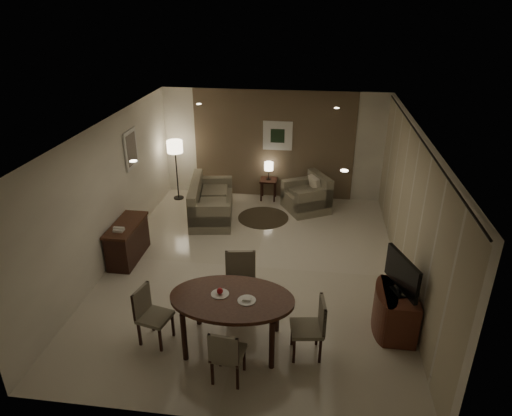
# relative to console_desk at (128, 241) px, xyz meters

# --- Properties ---
(room_shell) EXTENTS (5.50, 7.00, 2.70)m
(room_shell) POSITION_rel_console_desk_xyz_m (2.49, 0.40, 0.98)
(room_shell) COLOR beige
(room_shell) RESTS_ON ground
(taupe_accent) EXTENTS (3.96, 0.03, 2.70)m
(taupe_accent) POSITION_rel_console_desk_xyz_m (2.49, 3.48, 0.98)
(taupe_accent) COLOR brown
(taupe_accent) RESTS_ON wall_back
(curtain_wall) EXTENTS (0.08, 6.70, 2.58)m
(curtain_wall) POSITION_rel_console_desk_xyz_m (5.17, 0.00, 0.95)
(curtain_wall) COLOR beige
(curtain_wall) RESTS_ON wall_right
(curtain_rod) EXTENTS (0.03, 6.80, 0.03)m
(curtain_rod) POSITION_rel_console_desk_xyz_m (5.17, 0.00, 2.27)
(curtain_rod) COLOR black
(curtain_rod) RESTS_ON wall_right
(art_back_frame) EXTENTS (0.72, 0.03, 0.72)m
(art_back_frame) POSITION_rel_console_desk_xyz_m (2.59, 3.46, 1.23)
(art_back_frame) COLOR silver
(art_back_frame) RESTS_ON wall_back
(art_back_canvas) EXTENTS (0.34, 0.01, 0.34)m
(art_back_canvas) POSITION_rel_console_desk_xyz_m (2.59, 3.44, 1.23)
(art_back_canvas) COLOR black
(art_back_canvas) RESTS_ON wall_back
(art_left_frame) EXTENTS (0.03, 0.60, 0.80)m
(art_left_frame) POSITION_rel_console_desk_xyz_m (-0.23, 1.20, 1.48)
(art_left_frame) COLOR silver
(art_left_frame) RESTS_ON wall_left
(art_left_canvas) EXTENTS (0.01, 0.46, 0.64)m
(art_left_canvas) POSITION_rel_console_desk_xyz_m (-0.21, 1.20, 1.48)
(art_left_canvas) COLOR gray
(art_left_canvas) RESTS_ON wall_left
(downlight_nl) EXTENTS (0.10, 0.10, 0.01)m
(downlight_nl) POSITION_rel_console_desk_xyz_m (1.09, -1.80, 2.31)
(downlight_nl) COLOR white
(downlight_nl) RESTS_ON ceiling
(downlight_nr) EXTENTS (0.10, 0.10, 0.01)m
(downlight_nr) POSITION_rel_console_desk_xyz_m (3.89, -1.80, 2.31)
(downlight_nr) COLOR white
(downlight_nr) RESTS_ON ceiling
(downlight_fl) EXTENTS (0.10, 0.10, 0.01)m
(downlight_fl) POSITION_rel_console_desk_xyz_m (1.09, 1.80, 2.31)
(downlight_fl) COLOR white
(downlight_fl) RESTS_ON ceiling
(downlight_fr) EXTENTS (0.10, 0.10, 0.01)m
(downlight_fr) POSITION_rel_console_desk_xyz_m (3.89, 1.80, 2.31)
(downlight_fr) COLOR white
(downlight_fr) RESTS_ON ceiling
(console_desk) EXTENTS (0.48, 1.20, 0.75)m
(console_desk) POSITION_rel_console_desk_xyz_m (0.00, 0.00, 0.00)
(console_desk) COLOR #492917
(console_desk) RESTS_ON floor
(telephone) EXTENTS (0.20, 0.14, 0.09)m
(telephone) POSITION_rel_console_desk_xyz_m (0.00, -0.30, 0.43)
(telephone) COLOR white
(telephone) RESTS_ON console_desk
(tv_cabinet) EXTENTS (0.48, 0.90, 0.70)m
(tv_cabinet) POSITION_rel_console_desk_xyz_m (4.89, -1.50, -0.03)
(tv_cabinet) COLOR #5E2C1C
(tv_cabinet) RESTS_ON floor
(flat_tv) EXTENTS (0.36, 0.85, 0.60)m
(flat_tv) POSITION_rel_console_desk_xyz_m (4.87, -1.50, 0.65)
(flat_tv) COLOR black
(flat_tv) RESTS_ON tv_cabinet
(dining_table) EXTENTS (1.78, 1.12, 0.84)m
(dining_table) POSITION_rel_console_desk_xyz_m (2.46, -2.15, 0.04)
(dining_table) COLOR #492917
(dining_table) RESTS_ON floor
(chair_near) EXTENTS (0.46, 0.46, 0.86)m
(chair_near) POSITION_rel_console_desk_xyz_m (2.52, -2.79, 0.06)
(chair_near) COLOR gray
(chair_near) RESTS_ON floor
(chair_far) EXTENTS (0.57, 0.57, 1.04)m
(chair_far) POSITION_rel_console_desk_xyz_m (2.46, -1.44, 0.14)
(chair_far) COLOR gray
(chair_far) RESTS_ON floor
(chair_left) EXTENTS (0.51, 0.51, 0.88)m
(chair_left) POSITION_rel_console_desk_xyz_m (1.32, -2.22, 0.07)
(chair_left) COLOR gray
(chair_left) RESTS_ON floor
(chair_right) EXTENTS (0.50, 0.50, 0.91)m
(chair_right) POSITION_rel_console_desk_xyz_m (3.53, -2.20, 0.08)
(chair_right) COLOR gray
(chair_right) RESTS_ON floor
(plate_a) EXTENTS (0.26, 0.26, 0.02)m
(plate_a) POSITION_rel_console_desk_xyz_m (2.28, -2.10, 0.47)
(plate_a) COLOR white
(plate_a) RESTS_ON dining_table
(plate_b) EXTENTS (0.26, 0.26, 0.02)m
(plate_b) POSITION_rel_console_desk_xyz_m (2.68, -2.20, 0.47)
(plate_b) COLOR white
(plate_b) RESTS_ON dining_table
(fruit_apple) EXTENTS (0.09, 0.09, 0.09)m
(fruit_apple) POSITION_rel_console_desk_xyz_m (2.28, -2.10, 0.52)
(fruit_apple) COLOR red
(fruit_apple) RESTS_ON plate_a
(napkin) EXTENTS (0.12, 0.08, 0.03)m
(napkin) POSITION_rel_console_desk_xyz_m (2.68, -2.20, 0.49)
(napkin) COLOR white
(napkin) RESTS_ON plate_b
(round_rug) EXTENTS (1.18, 1.18, 0.01)m
(round_rug) POSITION_rel_console_desk_xyz_m (2.40, 2.13, -0.37)
(round_rug) COLOR #423625
(round_rug) RESTS_ON floor
(sofa) EXTENTS (1.95, 1.19, 0.86)m
(sofa) POSITION_rel_console_desk_xyz_m (1.20, 2.05, 0.06)
(sofa) COLOR gray
(sofa) RESTS_ON floor
(armchair) EXTENTS (1.26, 1.28, 0.85)m
(armchair) POSITION_rel_console_desk_xyz_m (3.37, 2.71, 0.05)
(armchair) COLOR gray
(armchair) RESTS_ON floor
(side_table) EXTENTS (0.41, 0.41, 0.53)m
(side_table) POSITION_rel_console_desk_xyz_m (2.40, 3.24, -0.11)
(side_table) COLOR black
(side_table) RESTS_ON floor
(table_lamp) EXTENTS (0.22, 0.22, 0.50)m
(table_lamp) POSITION_rel_console_desk_xyz_m (2.40, 3.25, 0.40)
(table_lamp) COLOR #FFEAC1
(table_lamp) RESTS_ON side_table
(floor_lamp) EXTENTS (0.38, 0.38, 1.52)m
(floor_lamp) POSITION_rel_console_desk_xyz_m (0.13, 2.97, 0.39)
(floor_lamp) COLOR #FFE5B7
(floor_lamp) RESTS_ON floor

